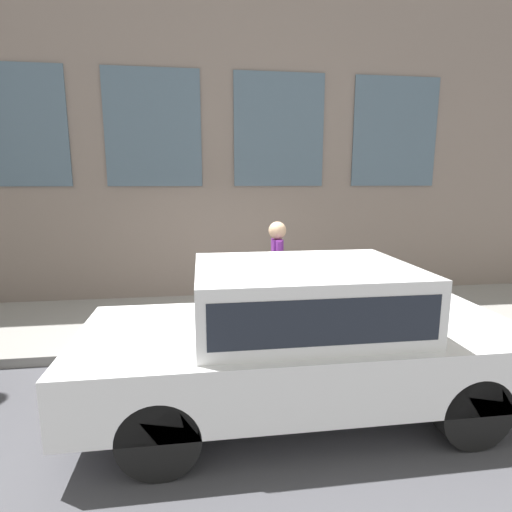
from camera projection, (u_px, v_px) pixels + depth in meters
name	position (u px, v px, depth m)	size (l,w,h in m)	color
ground_plane	(230.00, 356.00, 5.72)	(80.00, 80.00, 0.00)	#47474C
sidewalk	(224.00, 319.00, 7.02)	(2.70, 60.00, 0.14)	gray
building_facade	(217.00, 125.00, 7.84)	(0.33, 40.00, 7.08)	gray
fire_hydrant	(235.00, 308.00, 6.14)	(0.33, 0.45, 0.80)	gray
person	(277.00, 265.00, 6.25)	(0.41, 0.27, 1.71)	#232328
parked_car_white_near	(302.00, 331.00, 4.24)	(1.88, 4.61, 1.62)	black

